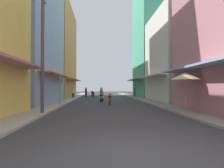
# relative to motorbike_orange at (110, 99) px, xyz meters

# --- Properties ---
(ground_plane) EXTENTS (102.76, 102.76, 0.00)m
(ground_plane) POSITION_rel_motorbike_orange_xyz_m (-0.21, 5.14, -0.50)
(ground_plane) COLOR #38383A
(sidewalk_left) EXTENTS (1.55, 54.71, 0.12)m
(sidewalk_left) POSITION_rel_motorbike_orange_xyz_m (-4.78, 5.14, -0.44)
(sidewalk_left) COLOR #ADA89E
(sidewalk_left) RESTS_ON ground
(sidewalk_right) EXTENTS (1.55, 54.71, 0.12)m
(sidewalk_right) POSITION_rel_motorbike_orange_xyz_m (4.36, 5.14, -0.44)
(sidewalk_right) COLOR gray
(sidewalk_right) RESTS_ON ground
(building_left_mid) EXTENTS (7.05, 11.76, 17.26)m
(building_left_mid) POSITION_rel_motorbike_orange_xyz_m (-8.55, 1.73, 8.12)
(building_left_mid) COLOR #8CA5CC
(building_left_mid) RESTS_ON ground
(building_left_far) EXTENTS (7.05, 13.59, 14.75)m
(building_left_far) POSITION_rel_motorbike_orange_xyz_m (-8.55, 15.04, 6.87)
(building_left_far) COLOR #D88C4C
(building_left_far) RESTS_ON ground
(building_right_mid) EXTENTS (7.05, 9.21, 9.84)m
(building_right_mid) POSITION_rel_motorbike_orange_xyz_m (8.13, 3.35, 4.41)
(building_right_mid) COLOR silver
(building_right_mid) RESTS_ON ground
(building_right_far) EXTENTS (7.05, 9.67, 17.56)m
(building_right_far) POSITION_rel_motorbike_orange_xyz_m (8.13, 13.39, 8.27)
(building_right_far) COLOR #4CB28C
(building_right_far) RESTS_ON ground
(motorbike_orange) EXTENTS (0.55, 1.81, 0.96)m
(motorbike_orange) POSITION_rel_motorbike_orange_xyz_m (0.00, 0.00, 0.00)
(motorbike_orange) COLOR black
(motorbike_orange) RESTS_ON ground
(motorbike_green) EXTENTS (0.55, 1.81, 1.58)m
(motorbike_green) POSITION_rel_motorbike_orange_xyz_m (-3.05, 12.92, 0.20)
(motorbike_green) COLOR black
(motorbike_green) RESTS_ON ground
(motorbike_maroon) EXTENTS (0.67, 1.77, 0.96)m
(motorbike_maroon) POSITION_rel_motorbike_orange_xyz_m (-2.10, 15.67, 0.00)
(motorbike_maroon) COLOR black
(motorbike_maroon) RESTS_ON ground
(motorbike_white) EXTENTS (0.58, 1.80, 1.58)m
(motorbike_white) POSITION_rel_motorbike_orange_xyz_m (-0.73, 3.04, 0.20)
(motorbike_white) COLOR black
(motorbike_white) RESTS_ON ground
(pedestrian_far) EXTENTS (0.34, 0.34, 1.65)m
(pedestrian_far) POSITION_rel_motorbike_orange_xyz_m (4.68, 13.33, 0.32)
(pedestrian_far) COLOR #99333F
(pedestrian_far) RESTS_ON ground
(pedestrian_foreground) EXTENTS (0.44, 0.44, 1.68)m
(pedestrian_foreground) POSITION_rel_motorbike_orange_xyz_m (-4.67, 10.19, 0.44)
(pedestrian_foreground) COLOR #262628
(pedestrian_foreground) RESTS_ON ground
(vendor_umbrella) EXTENTS (1.91, 1.91, 2.49)m
(vendor_umbrella) POSITION_rel_motorbike_orange_xyz_m (4.30, -6.75, 1.76)
(vendor_umbrella) COLOR #99999E
(vendor_umbrella) RESTS_ON ground
(utility_pole) EXTENTS (0.20, 1.20, 7.26)m
(utility_pole) POSITION_rel_motorbike_orange_xyz_m (-4.25, -6.99, 3.20)
(utility_pole) COLOR #4C4C4F
(utility_pole) RESTS_ON ground
(street_sign_no_entry) EXTENTS (0.07, 0.60, 2.65)m
(street_sign_no_entry) POSITION_rel_motorbike_orange_xyz_m (-4.15, -2.25, 1.21)
(street_sign_no_entry) COLOR gray
(street_sign_no_entry) RESTS_ON ground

